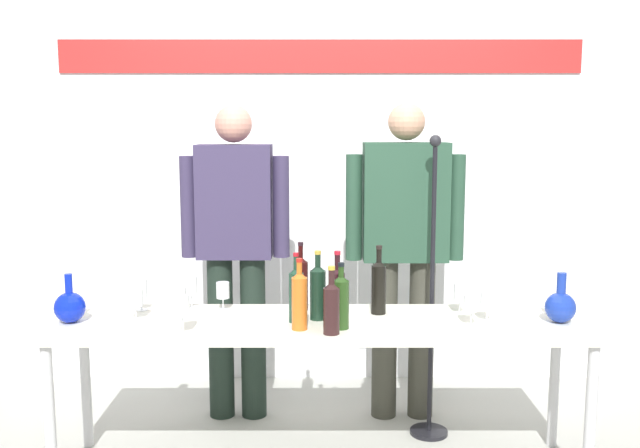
{
  "coord_description": "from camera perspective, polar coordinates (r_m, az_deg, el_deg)",
  "views": [
    {
      "loc": [
        -0.0,
        -3.14,
        1.63
      ],
      "look_at": [
        0.0,
        0.15,
        1.16
      ],
      "focal_mm": 39.12,
      "sensor_mm": 36.0,
      "label": 1
    }
  ],
  "objects": [
    {
      "name": "back_wall",
      "position": [
        4.41,
        -0.01,
        6.46
      ],
      "size": [
        4.56,
        0.11,
        3.0
      ],
      "color": "white",
      "rests_on": "ground"
    },
    {
      "name": "display_table",
      "position": [
        3.28,
        0.0,
        -8.84
      ],
      "size": [
        2.5,
        0.57,
        0.73
      ],
      "color": "silver",
      "rests_on": "ground"
    },
    {
      "name": "decanter_blue_left",
      "position": [
        3.4,
        -19.79,
        -6.37
      ],
      "size": [
        0.14,
        0.14,
        0.23
      ],
      "color": "#0C21B8",
      "rests_on": "display_table"
    },
    {
      "name": "decanter_blue_right",
      "position": [
        3.39,
        19.07,
        -6.36
      ],
      "size": [
        0.14,
        0.14,
        0.23
      ],
      "color": "#1A359F",
      "rests_on": "display_table"
    },
    {
      "name": "presenter_left",
      "position": [
        3.84,
        -6.93,
        -1.51
      ],
      "size": [
        0.59,
        0.22,
        1.73
      ],
      "color": "black",
      "rests_on": "ground"
    },
    {
      "name": "presenter_right",
      "position": [
        3.84,
        6.93,
        -1.22
      ],
      "size": [
        0.65,
        0.22,
        1.75
      ],
      "color": "#3A3A30",
      "rests_on": "ground"
    },
    {
      "name": "wine_bottle_0",
      "position": [
        3.1,
        1.73,
        -6.24
      ],
      "size": [
        0.07,
        0.07,
        0.3
      ],
      "color": "#224016",
      "rests_on": "display_table"
    },
    {
      "name": "wine_bottle_1",
      "position": [
        3.19,
        1.42,
        -5.65
      ],
      "size": [
        0.07,
        0.07,
        0.33
      ],
      "color": "black",
      "rests_on": "display_table"
    },
    {
      "name": "wine_bottle_2",
      "position": [
        3.4,
        -1.59,
        -4.75
      ],
      "size": [
        0.07,
        0.07,
        0.34
      ],
      "color": "black",
      "rests_on": "display_table"
    },
    {
      "name": "wine_bottle_3",
      "position": [
        3.08,
        -1.69,
        -6.15
      ],
      "size": [
        0.07,
        0.07,
        0.32
      ],
      "color": "orange",
      "rests_on": "display_table"
    },
    {
      "name": "wine_bottle_4",
      "position": [
        3.24,
        -0.18,
        -5.45
      ],
      "size": [
        0.07,
        0.07,
        0.32
      ],
      "color": "black",
      "rests_on": "display_table"
    },
    {
      "name": "wine_bottle_5",
      "position": [
        3.2,
        -1.96,
        -5.68
      ],
      "size": [
        0.07,
        0.07,
        0.32
      ],
      "color": "#183726",
      "rests_on": "display_table"
    },
    {
      "name": "wine_bottle_6",
      "position": [
        3.02,
        0.95,
        -6.71
      ],
      "size": [
        0.07,
        0.07,
        0.3
      ],
      "color": "black",
      "rests_on": "display_table"
    },
    {
      "name": "wine_bottle_7",
      "position": [
        3.35,
        4.82,
        -5.0
      ],
      "size": [
        0.07,
        0.07,
        0.33
      ],
      "color": "black",
      "rests_on": "display_table"
    },
    {
      "name": "wine_glass_left_0",
      "position": [
        3.45,
        -7.95,
        -5.44
      ],
      "size": [
        0.06,
        0.06,
        0.14
      ],
      "color": "white",
      "rests_on": "display_table"
    },
    {
      "name": "wine_glass_left_1",
      "position": [
        3.09,
        -11.19,
        -6.63
      ],
      "size": [
        0.06,
        0.06,
        0.17
      ],
      "color": "white",
      "rests_on": "display_table"
    },
    {
      "name": "wine_glass_left_2",
      "position": [
        3.36,
        -14.87,
        -5.86
      ],
      "size": [
        0.07,
        0.07,
        0.14
      ],
      "color": "white",
      "rests_on": "display_table"
    },
    {
      "name": "wine_glass_left_3",
      "position": [
        3.42,
        -11.49,
        -5.68
      ],
      "size": [
        0.07,
        0.07,
        0.13
      ],
      "color": "white",
      "rests_on": "display_table"
    },
    {
      "name": "wine_glass_left_4",
      "position": [
        3.51,
        -10.49,
        -5.06
      ],
      "size": [
        0.06,
        0.06,
        0.15
      ],
      "color": "white",
      "rests_on": "display_table"
    },
    {
      "name": "wine_glass_left_5",
      "position": [
        3.52,
        -14.44,
        -5.16
      ],
      "size": [
        0.06,
        0.06,
        0.16
      ],
      "color": "white",
      "rests_on": "display_table"
    },
    {
      "name": "wine_glass_right_0",
      "position": [
        3.42,
        11.37,
        -5.52
      ],
      "size": [
        0.06,
        0.06,
        0.15
      ],
      "color": "white",
      "rests_on": "display_table"
    },
    {
      "name": "wine_glass_right_1",
      "position": [
        3.31,
        13.52,
        -6.07
      ],
      "size": [
        0.06,
        0.06,
        0.14
      ],
      "color": "white",
      "rests_on": "display_table"
    },
    {
      "name": "wine_glass_right_2",
      "position": [
        3.23,
        12.28,
        -6.39
      ],
      "size": [
        0.07,
        0.07,
        0.14
      ],
      "color": "white",
      "rests_on": "display_table"
    },
    {
      "name": "microphone_stand",
      "position": [
        3.73,
        9.06,
        -9.1
      ],
      "size": [
        0.2,
        0.2,
        1.58
      ],
      "color": "black",
      "rests_on": "ground"
    }
  ]
}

